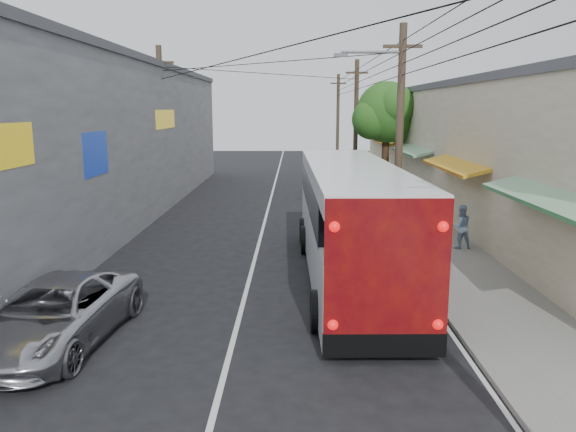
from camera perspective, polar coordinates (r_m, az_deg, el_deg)
name	(u,v)px	position (r m, az deg, el deg)	size (l,w,h in m)	color
sidewalk	(397,209)	(28.75, 11.00, 0.74)	(3.00, 80.00, 0.12)	slate
building_right	(477,144)	(31.42, 18.69, 6.90)	(7.09, 40.00, 6.25)	beige
building_left	(81,139)	(27.68, -20.33, 7.37)	(7.20, 36.00, 7.25)	gray
utility_poles	(331,127)	(28.24, 4.34, 9.03)	(11.80, 45.28, 8.00)	#473828
street_tree	(388,114)	(34.31, 10.10, 10.13)	(4.40, 4.00, 6.60)	#3F2B19
coach_bus	(350,220)	(16.76, 6.32, -0.38)	(2.93, 11.91, 3.42)	white
jeepney	(55,313)	(13.20, -22.61, -9.12)	(2.31, 5.00, 1.39)	#B5B3BB
parked_suv	(365,200)	(26.15, 7.82, 1.58)	(2.36, 5.80, 1.68)	#96979D
parked_car_mid	(354,190)	(30.72, 6.76, 2.60)	(1.51, 3.75, 1.28)	#29292E
parked_car_far	(341,175)	(37.14, 5.36, 4.18)	(1.53, 4.40, 1.45)	black
pedestrian_near	(421,236)	(18.90, 13.38, -2.01)	(0.57, 0.37, 1.56)	pink
pedestrian_far	(461,227)	(20.78, 17.14, -1.04)	(0.76, 0.59, 1.57)	#8FADD0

